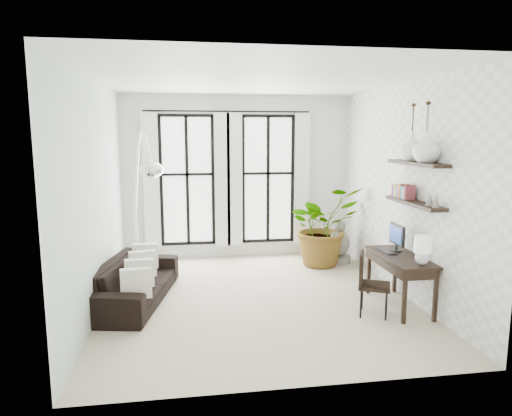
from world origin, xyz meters
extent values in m
plane|color=#BCB496|center=(0.00, 0.00, 0.00)|extent=(5.00, 5.00, 0.00)
plane|color=white|center=(0.00, 0.00, 3.20)|extent=(5.00, 5.00, 0.00)
plane|color=silver|center=(-2.25, 0.00, 1.60)|extent=(0.00, 5.00, 5.00)
plane|color=white|center=(2.25, 0.00, 1.60)|extent=(0.00, 5.00, 5.00)
plane|color=white|center=(0.00, 2.50, 1.60)|extent=(4.50, 0.00, 4.50)
cube|color=white|center=(-1.00, 2.47, 1.55)|extent=(1.00, 0.02, 2.50)
cube|color=white|center=(-1.68, 2.37, 1.55)|extent=(0.30, 0.04, 2.60)
cube|color=white|center=(-0.32, 2.37, 1.55)|extent=(0.30, 0.04, 2.60)
cube|color=white|center=(0.60, 2.47, 1.55)|extent=(1.00, 0.02, 2.50)
cube|color=white|center=(-0.08, 2.37, 1.55)|extent=(0.30, 0.04, 2.60)
cube|color=white|center=(1.28, 2.37, 1.55)|extent=(0.30, 0.04, 2.60)
cylinder|color=black|center=(-0.20, 2.38, 2.88)|extent=(3.20, 0.03, 0.03)
cube|color=black|center=(2.11, -0.65, 1.50)|extent=(0.25, 1.30, 0.05)
cube|color=black|center=(2.11, -0.65, 2.05)|extent=(0.25, 1.30, 0.05)
cube|color=#DE3754|center=(2.11, -0.10, 1.61)|extent=(0.16, 0.04, 0.18)
cube|color=#3742C3|center=(2.11, -0.14, 1.61)|extent=(0.16, 0.04, 0.18)
cube|color=#F9F237|center=(2.11, -0.19, 1.61)|extent=(0.16, 0.03, 0.18)
cube|color=#36A365|center=(2.11, -0.23, 1.61)|extent=(0.16, 0.04, 0.18)
cube|color=#AE4CB3|center=(2.11, -0.28, 1.61)|extent=(0.16, 0.04, 0.18)
cube|color=orange|center=(2.11, -0.32, 1.61)|extent=(0.16, 0.04, 0.18)
cube|color=#444444|center=(2.11, -0.37, 1.61)|extent=(0.16, 0.04, 0.18)
cube|color=#38BAC7|center=(2.11, -0.41, 1.61)|extent=(0.16, 0.04, 0.18)
cube|color=tan|center=(2.11, -0.46, 1.61)|extent=(0.16, 0.04, 0.18)
cube|color=brown|center=(2.11, -0.50, 1.61)|extent=(0.16, 0.03, 0.18)
cone|color=gray|center=(2.11, -1.05, 1.61)|extent=(0.10, 0.10, 0.18)
cone|color=gray|center=(2.11, -1.20, 1.61)|extent=(0.10, 0.10, 0.18)
imported|color=black|center=(-1.80, 0.15, 0.31)|extent=(1.24, 2.25, 0.62)
cube|color=silver|center=(-1.70, -0.55, 0.50)|extent=(0.40, 0.12, 0.40)
cube|color=silver|center=(-1.70, -0.09, 0.50)|extent=(0.40, 0.12, 0.40)
cube|color=silver|center=(-1.70, 0.38, 0.50)|extent=(0.40, 0.12, 0.40)
cube|color=silver|center=(-1.70, 0.85, 0.50)|extent=(0.40, 0.12, 0.40)
imported|color=#2D7228|center=(1.49, 1.61, 0.75)|extent=(1.64, 1.53, 1.50)
cube|color=black|center=(1.95, -0.65, 0.73)|extent=(0.54, 1.27, 0.04)
cube|color=black|center=(1.93, -0.65, 0.65)|extent=(0.49, 1.21, 0.12)
cube|color=black|center=(1.73, -1.23, 0.36)|extent=(0.05, 0.05, 0.70)
cube|color=black|center=(2.17, -1.23, 0.36)|extent=(0.05, 0.05, 0.70)
cube|color=black|center=(1.73, -0.06, 0.36)|extent=(0.05, 0.05, 0.70)
cube|color=black|center=(2.17, -0.06, 0.36)|extent=(0.05, 0.05, 0.70)
cube|color=black|center=(2.00, -0.40, 1.00)|extent=(0.04, 0.42, 0.30)
cube|color=navy|center=(1.97, -0.40, 1.00)|extent=(0.00, 0.36, 0.24)
cube|color=black|center=(1.85, -0.40, 0.76)|extent=(0.15, 0.40, 0.02)
sphere|color=silver|center=(2.00, -1.14, 0.84)|extent=(0.18, 0.18, 0.18)
cylinder|color=white|center=(2.00, -1.14, 1.03)|extent=(0.22, 0.22, 0.22)
cube|color=black|center=(1.48, -0.87, 0.41)|extent=(0.54, 0.54, 0.05)
cube|color=black|center=(1.31, -0.79, 0.64)|extent=(0.20, 0.39, 0.45)
cylinder|color=black|center=(1.32, -1.03, 0.19)|extent=(0.03, 0.03, 0.38)
cylinder|color=black|center=(1.64, -1.03, 0.19)|extent=(0.03, 0.03, 0.38)
cylinder|color=black|center=(1.32, -0.71, 0.19)|extent=(0.03, 0.03, 0.38)
cylinder|color=black|center=(1.64, -0.71, 0.19)|extent=(0.03, 0.03, 0.38)
cylinder|color=silver|center=(-1.90, 1.49, 0.05)|extent=(0.38, 0.38, 0.10)
cylinder|color=silver|center=(-1.90, 1.49, 0.58)|extent=(0.04, 0.04, 1.05)
ellipsoid|color=silver|center=(-1.50, 0.20, 1.94)|extent=(0.34, 0.34, 0.22)
cylinder|color=gray|center=(1.86, 1.70, 0.07)|extent=(0.45, 0.45, 0.14)
ellipsoid|color=gray|center=(1.86, 1.70, 0.38)|extent=(0.41, 0.41, 0.50)
sphere|color=gray|center=(1.86, 1.70, 0.70)|extent=(0.23, 0.23, 0.23)
imported|color=white|center=(2.11, -0.90, 2.27)|extent=(0.37, 0.37, 0.38)
imported|color=white|center=(2.11, -0.50, 2.27)|extent=(0.37, 0.37, 0.38)
camera|label=1|loc=(-1.00, -6.50, 2.44)|focal=32.00mm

